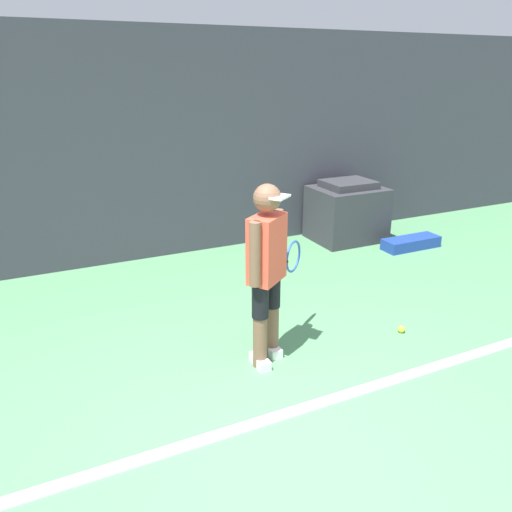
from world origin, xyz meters
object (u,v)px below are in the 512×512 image
covered_chair (347,212)px  equipment_bag (411,243)px  tennis_ball (401,329)px  tennis_player (267,268)px

covered_chair → equipment_bag: (0.59, -0.74, -0.33)m
covered_chair → equipment_bag: bearing=-51.2°
covered_chair → equipment_bag: size_ratio=1.17×
equipment_bag → tennis_ball: bearing=-133.6°
tennis_player → covered_chair: size_ratio=1.55×
equipment_bag → tennis_player: bearing=-151.5°
tennis_ball → equipment_bag: size_ratio=0.08×
tennis_ball → equipment_bag: equipment_bag is taller
covered_chair → tennis_ball: bearing=-114.1°
covered_chair → tennis_player: bearing=-136.1°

